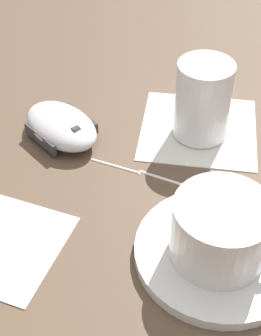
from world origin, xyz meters
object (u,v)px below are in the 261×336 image
at_px(coffee_cup, 223,230).
at_px(computer_mouse, 61,126).
at_px(saucer, 218,252).
at_px(drinking_glass, 203,100).

xyz_separation_m(coffee_cup, computer_mouse, (0.13, 0.20, -0.03)).
height_order(coffee_cup, computer_mouse, coffee_cup).
distance_m(saucer, coffee_cup, 0.04).
distance_m(computer_mouse, drinking_glass, 0.17).
bearing_deg(computer_mouse, saucer, -121.94).
relative_size(coffee_cup, computer_mouse, 0.92).
height_order(coffee_cup, drinking_glass, drinking_glass).
distance_m(coffee_cup, drinking_glass, 0.19).
height_order(saucer, computer_mouse, computer_mouse).
bearing_deg(computer_mouse, coffee_cup, -122.53).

